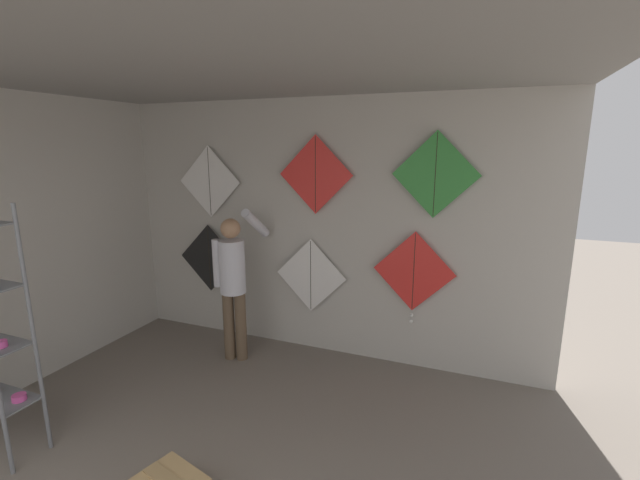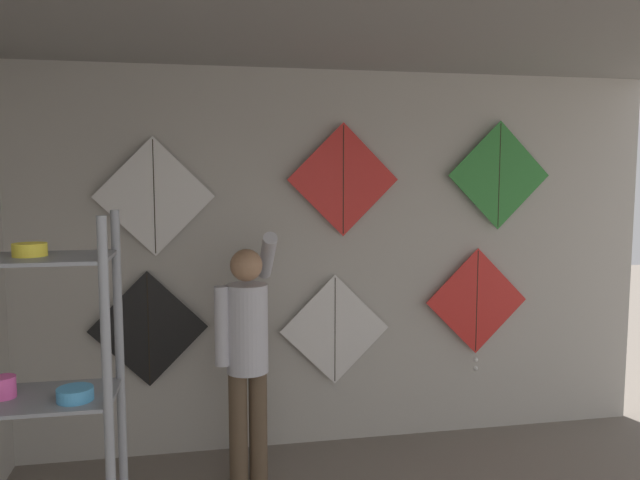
{
  "view_description": "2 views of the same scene",
  "coord_description": "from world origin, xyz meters",
  "px_view_note": "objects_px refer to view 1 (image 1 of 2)",
  "views": [
    {
      "loc": [
        1.86,
        -0.13,
        2.31
      ],
      "look_at": [
        0.29,
        3.84,
        1.36
      ],
      "focal_mm": 24.0,
      "sensor_mm": 36.0,
      "label": 1
    },
    {
      "loc": [
        -0.89,
        -0.38,
        2.04
      ],
      "look_at": [
        -0.08,
        3.84,
        1.59
      ],
      "focal_mm": 35.0,
      "sensor_mm": 36.0,
      "label": 2
    }
  ],
  "objects_px": {
    "kite_0": "(209,258)",
    "kite_2": "(414,273)",
    "kite_4": "(316,175)",
    "kite_5": "(435,175)",
    "kite_3": "(209,182)",
    "shopkeeper": "(233,276)",
    "kite_1": "(311,276)"
  },
  "relations": [
    {
      "from": "kite_0",
      "to": "kite_2",
      "type": "height_order",
      "value": "kite_2"
    },
    {
      "from": "kite_2",
      "to": "kite_4",
      "type": "relative_size",
      "value": 1.17
    },
    {
      "from": "kite_5",
      "to": "kite_4",
      "type": "bearing_deg",
      "value": 180.0
    },
    {
      "from": "kite_0",
      "to": "kite_3",
      "type": "relative_size",
      "value": 1.0
    },
    {
      "from": "kite_5",
      "to": "kite_0",
      "type": "bearing_deg",
      "value": 180.0
    },
    {
      "from": "kite_0",
      "to": "kite_5",
      "type": "bearing_deg",
      "value": 0.0
    },
    {
      "from": "kite_2",
      "to": "kite_4",
      "type": "xyz_separation_m",
      "value": [
        -1.07,
        0.0,
        0.96
      ]
    },
    {
      "from": "shopkeeper",
      "to": "kite_4",
      "type": "height_order",
      "value": "kite_4"
    },
    {
      "from": "kite_2",
      "to": "kite_5",
      "type": "bearing_deg",
      "value": 0.12
    },
    {
      "from": "kite_4",
      "to": "kite_5",
      "type": "bearing_deg",
      "value": 0.0
    },
    {
      "from": "shopkeeper",
      "to": "kite_1",
      "type": "bearing_deg",
      "value": 22.67
    },
    {
      "from": "kite_0",
      "to": "kite_5",
      "type": "relative_size",
      "value": 1.0
    },
    {
      "from": "kite_2",
      "to": "kite_4",
      "type": "distance_m",
      "value": 1.44
    },
    {
      "from": "kite_3",
      "to": "kite_1",
      "type": "bearing_deg",
      "value": 0.0
    },
    {
      "from": "shopkeeper",
      "to": "kite_2",
      "type": "relative_size",
      "value": 1.73
    },
    {
      "from": "shopkeeper",
      "to": "kite_1",
      "type": "height_order",
      "value": "shopkeeper"
    },
    {
      "from": "kite_0",
      "to": "kite_4",
      "type": "relative_size",
      "value": 1.0
    },
    {
      "from": "kite_2",
      "to": "kite_5",
      "type": "xyz_separation_m",
      "value": [
        0.16,
        0.0,
        0.99
      ]
    },
    {
      "from": "kite_1",
      "to": "kite_5",
      "type": "relative_size",
      "value": 1.0
    },
    {
      "from": "kite_0",
      "to": "kite_3",
      "type": "xyz_separation_m",
      "value": [
        0.06,
        0.0,
        0.93
      ]
    },
    {
      "from": "shopkeeper",
      "to": "kite_4",
      "type": "relative_size",
      "value": 2.01
    },
    {
      "from": "kite_3",
      "to": "shopkeeper",
      "type": "bearing_deg",
      "value": -39.56
    },
    {
      "from": "shopkeeper",
      "to": "kite_1",
      "type": "distance_m",
      "value": 0.85
    },
    {
      "from": "kite_1",
      "to": "kite_0",
      "type": "bearing_deg",
      "value": 180.0
    },
    {
      "from": "shopkeeper",
      "to": "kite_5",
      "type": "distance_m",
      "value": 2.31
    },
    {
      "from": "kite_1",
      "to": "kite_4",
      "type": "distance_m",
      "value": 1.12
    },
    {
      "from": "kite_1",
      "to": "kite_2",
      "type": "height_order",
      "value": "kite_2"
    },
    {
      "from": "shopkeeper",
      "to": "kite_0",
      "type": "relative_size",
      "value": 2.01
    },
    {
      "from": "kite_2",
      "to": "kite_0",
      "type": "bearing_deg",
      "value": 179.99
    },
    {
      "from": "kite_2",
      "to": "kite_5",
      "type": "relative_size",
      "value": 1.17
    },
    {
      "from": "kite_1",
      "to": "kite_5",
      "type": "height_order",
      "value": "kite_5"
    },
    {
      "from": "shopkeeper",
      "to": "kite_4",
      "type": "distance_m",
      "value": 1.39
    }
  ]
}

